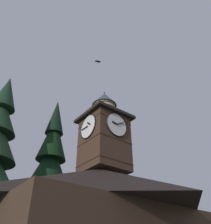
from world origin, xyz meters
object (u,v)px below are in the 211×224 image
(clock_tower, at_px, (104,135))
(pine_tree_behind, at_px, (46,194))
(flying_bird_high, at_px, (98,61))
(moon, at_px, (65,177))

(clock_tower, height_order, pine_tree_behind, pine_tree_behind)
(clock_tower, xyz_separation_m, flying_bird_high, (1.75, 1.30, 6.60))
(clock_tower, relative_size, flying_bird_high, 14.95)
(clock_tower, xyz_separation_m, moon, (-10.69, -26.49, 5.27))
(flying_bird_high, bearing_deg, pine_tree_behind, -88.55)
(clock_tower, distance_m, moon, 29.05)
(pine_tree_behind, relative_size, flying_bird_high, 32.59)
(clock_tower, height_order, flying_bird_high, flying_bird_high)
(clock_tower, bearing_deg, flying_bird_high, 36.62)
(pine_tree_behind, bearing_deg, moon, -121.58)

